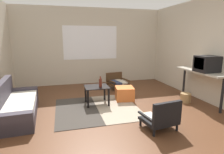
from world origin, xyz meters
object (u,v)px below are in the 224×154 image
Objects in this scene: armchair_striped_foreground at (161,117)px; console_shelf at (202,74)px; coffee_table at (97,90)px; armchair_by_window at (117,81)px; glass_bottle at (100,83)px; wicker_basket at (186,98)px; ottoman_orange at (125,93)px; crt_television at (207,64)px; couch at (15,106)px; clay_vase at (196,65)px.

armchair_striped_foreground is 2.07m from console_shelf.
coffee_table is 0.91× the size of armchair_striped_foreground.
armchair_by_window is 2.62× the size of glass_bottle.
wicker_basket is at bearing -11.53° from coffee_table.
ottoman_orange is (-0.10, 1.80, -0.08)m from armchair_striped_foreground.
crt_television is (-0.00, -0.15, 0.29)m from console_shelf.
wicker_basket is (1.35, -1.79, -0.12)m from armchair_by_window.
armchair_striped_foreground reaches higher than coffee_table.
console_shelf is at bearing -4.43° from couch.
console_shelf is 0.32m from crt_television.
armchair_by_window is at bearing 128.45° from crt_television.
armchair_striped_foreground is 1.80m from ottoman_orange.
glass_bottle is (1.93, 0.17, 0.35)m from couch.
console_shelf is at bearing 88.80° from crt_television.
coffee_table is 1.17× the size of crt_television.
crt_television is (4.44, -0.50, 0.82)m from couch.
ottoman_orange is at bearing 158.17° from wicker_basket.
armchair_striped_foreground is 0.44× the size of console_shelf.
console_shelf is 5.55× the size of wicker_basket.
crt_television is (1.66, -2.09, 0.81)m from armchair_by_window.
armchair_by_window is at bearing 59.13° from glass_bottle.
couch is at bearing -150.12° from armchair_by_window.
crt_television is at bearing -51.55° from armchair_by_window.
crt_television is 0.40m from clay_vase.
ottoman_orange is 2.04m from console_shelf.
armchair_by_window reaches higher than wicker_basket.
glass_bottle is (-2.52, 0.27, -0.39)m from clay_vase.
clay_vase is 1.15× the size of glass_bottle.
crt_television reaches higher than console_shelf.
console_shelf is 0.32m from clay_vase.
wicker_basket is at bearing -52.96° from armchair_by_window.
armchair_by_window is (0.93, 1.33, -0.13)m from coffee_table.
armchair_by_window is 1.53× the size of ottoman_orange.
glass_bottle reaches higher than armchair_striped_foreground.
couch is at bearing -175.00° from glass_bottle.
armchair_by_window is 2.49m from clay_vase.
crt_television is at bearing -6.37° from couch.
couch is 3.38× the size of coffee_table.
console_shelf reaches higher than coffee_table.
clay_vase is at bearing 89.54° from crt_television.
crt_television is 2.64m from glass_bottle.
coffee_table is 1.25× the size of ottoman_orange.
crt_television reaches higher than armchair_by_window.
ottoman_orange is (0.79, 0.13, -0.19)m from coffee_table.
crt_television is at bearing -91.20° from console_shelf.
crt_television is at bearing -14.79° from glass_bottle.
ottoman_orange is 0.85m from glass_bottle.
ottoman_orange is at bearing 93.04° from armchair_striped_foreground.
couch is 7.45× the size of wicker_basket.
clay_vase is (2.59, -0.37, 0.61)m from coffee_table.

